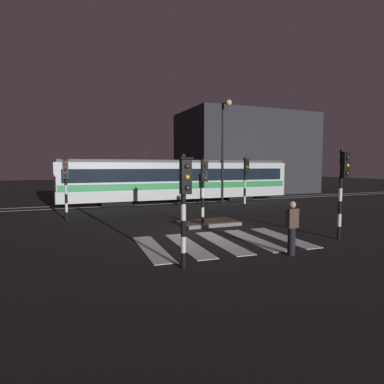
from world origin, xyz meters
TOP-DOWN VIEW (x-y plane):
  - ground_plane at (0.00, 0.00)m, footprint 120.00×120.00m
  - rail_near at (0.00, 10.49)m, footprint 80.00×0.12m
  - rail_far at (0.00, 11.92)m, footprint 80.00×0.12m
  - crosswalk_zebra at (0.00, -1.92)m, footprint 6.10×4.08m
  - traffic_island at (1.13, 1.59)m, footprint 2.70×1.68m
  - traffic_light_corner_far_left at (-5.10, 5.17)m, footprint 0.36×0.42m
  - traffic_light_corner_near_right at (4.43, -3.20)m, footprint 0.36×0.42m
  - traffic_light_kerb_mid_left at (-2.38, -4.27)m, footprint 0.36×0.42m
  - traffic_light_corner_far_right at (5.17, 4.76)m, footprint 0.36×0.42m
  - traffic_light_median_centre at (0.67, 1.15)m, footprint 0.36×0.42m
  - street_lamp_trackside_right at (6.30, 9.67)m, footprint 0.44×1.21m
  - tram at (3.26, 11.20)m, footprint 18.09×2.58m
  - pedestrian_waiting_at_kerb at (1.22, -4.25)m, footprint 0.36×0.24m
  - building_backdrop at (13.21, 17.64)m, footprint 13.50×8.00m

SIDE VIEW (x-z plane):
  - ground_plane at x=0.00m, z-range 0.00..0.00m
  - crosswalk_zebra at x=0.00m, z-range 0.00..0.02m
  - rail_near at x=0.00m, z-range 0.00..0.03m
  - rail_far at x=0.00m, z-range 0.00..0.03m
  - traffic_island at x=1.13m, z-range 0.00..0.18m
  - pedestrian_waiting_at_kerb at x=1.22m, z-range 0.02..1.73m
  - tram at x=3.26m, z-range -0.32..3.83m
  - traffic_light_kerb_mid_left at x=-2.38m, z-range 0.50..3.61m
  - traffic_light_median_centre at x=0.67m, z-range 0.50..3.63m
  - traffic_light_corner_far_left at x=-5.10m, z-range 0.51..3.73m
  - traffic_light_corner_far_right at x=5.17m, z-range 0.53..3.88m
  - traffic_light_corner_near_right at x=4.43m, z-range 0.55..3.97m
  - building_backdrop at x=13.21m, z-range 0.00..8.31m
  - street_lamp_trackside_right at x=6.30m, z-range 0.98..8.64m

